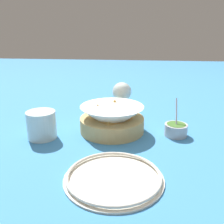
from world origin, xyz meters
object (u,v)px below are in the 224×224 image
wine_glass (122,93)px  beer_mug (42,126)px  side_plate (113,177)px  food_basket (112,120)px  sauce_cup (176,129)px

wine_glass → beer_mug: bearing=136.9°
wine_glass → beer_mug: size_ratio=1.05×
wine_glass → beer_mug: 0.35m
beer_mug → side_plate: bearing=-130.0°
wine_glass → food_basket: bearing=173.4°
sauce_cup → side_plate: (-0.28, 0.18, -0.01)m
sauce_cup → wine_glass: 0.28m
sauce_cup → wine_glass: size_ratio=0.87×
wine_glass → beer_mug: (-0.26, 0.24, -0.05)m
side_plate → beer_mug: bearing=50.0°
sauce_cup → beer_mug: (-0.06, 0.44, 0.02)m
sauce_cup → side_plate: 0.33m
food_basket → wine_glass: wine_glass is taller
beer_mug → wine_glass: bearing=-43.1°
food_basket → sauce_cup: 0.22m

